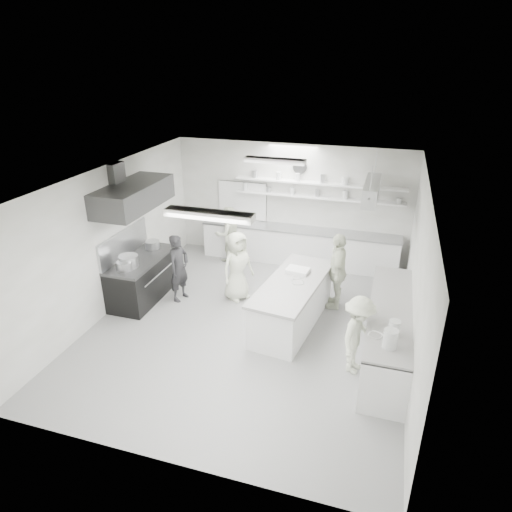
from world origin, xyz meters
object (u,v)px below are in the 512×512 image
(right_counter, at_px, (388,332))
(cook_stove, at_px, (179,268))
(back_counter, at_px, (298,246))
(stove, at_px, (143,279))
(cook_back, at_px, (228,234))
(prep_island, at_px, (292,304))

(right_counter, relative_size, cook_stove, 2.19)
(back_counter, bearing_deg, stove, -136.01)
(cook_back, bearing_deg, back_counter, 148.23)
(prep_island, bearing_deg, stove, -173.70)
(right_counter, bearing_deg, stove, 173.48)
(right_counter, distance_m, cook_back, 5.13)
(stove, relative_size, prep_island, 0.74)
(stove, xyz_separation_m, right_counter, (5.25, -0.60, 0.02))
(right_counter, relative_size, cook_back, 2.25)
(right_counter, height_order, cook_stove, cook_stove)
(back_counter, relative_size, cook_stove, 3.32)
(stove, relative_size, back_counter, 0.36)
(stove, relative_size, cook_stove, 1.19)
(prep_island, xyz_separation_m, cook_back, (-2.27, 2.50, 0.29))
(back_counter, relative_size, right_counter, 1.52)
(cook_back, bearing_deg, prep_island, 88.63)
(back_counter, bearing_deg, cook_back, -168.11)
(prep_island, relative_size, cook_back, 1.65)
(stove, relative_size, cook_back, 1.23)
(back_counter, height_order, cook_back, cook_back)
(back_counter, xyz_separation_m, cook_stove, (-2.08, -2.62, 0.29))
(back_counter, height_order, right_counter, right_counter)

